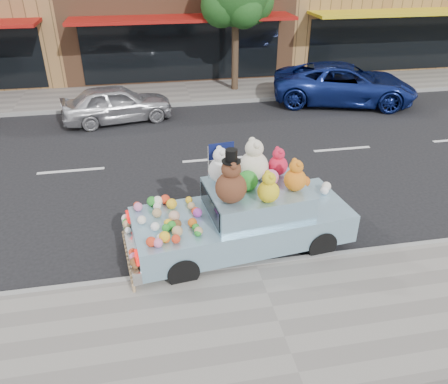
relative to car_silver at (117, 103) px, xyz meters
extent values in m
plane|color=black|center=(2.77, -3.77, -0.64)|extent=(120.00, 120.00, 0.00)
cube|color=gray|center=(2.77, -10.27, -0.58)|extent=(60.00, 3.00, 0.12)
cube|color=gray|center=(2.77, 2.73, -0.58)|extent=(60.00, 3.00, 0.12)
cube|color=gray|center=(2.77, -8.77, -0.58)|extent=(60.00, 0.12, 0.13)
cube|color=gray|center=(2.77, 1.23, -0.58)|extent=(60.00, 0.12, 0.13)
cube|color=black|center=(2.77, 4.21, 0.76)|extent=(8.50, 0.06, 2.40)
cube|color=#9A130E|center=(2.77, 3.33, 2.26)|extent=(9.00, 1.80, 0.12)
cube|color=black|center=(12.77, 4.21, 0.76)|extent=(8.50, 0.06, 2.40)
cube|color=yellow|center=(12.77, 3.33, 2.26)|extent=(9.00, 1.80, 0.12)
cylinder|color=#38281C|center=(4.77, 2.73, 0.96)|extent=(0.28, 0.28, 3.20)
sphere|color=#134516|center=(5.47, 3.03, 2.88)|extent=(1.80, 1.80, 1.80)
sphere|color=#134516|center=(4.17, 2.53, 2.78)|extent=(1.60, 1.60, 1.60)
sphere|color=#134516|center=(4.97, 2.13, 2.68)|extent=(1.40, 1.40, 1.40)
imported|color=silver|center=(0.00, 0.00, 0.00)|extent=(3.98, 2.15, 1.28)
imported|color=navy|center=(8.63, 0.47, 0.11)|extent=(5.94, 4.01, 1.51)
cylinder|color=black|center=(4.13, -8.64, -0.34)|extent=(0.62, 0.27, 0.60)
cylinder|color=black|center=(3.95, -7.10, -0.34)|extent=(0.62, 0.27, 0.60)
cylinder|color=black|center=(1.35, -8.97, -0.34)|extent=(0.62, 0.27, 0.60)
cylinder|color=black|center=(1.17, -7.42, -0.34)|extent=(0.62, 0.27, 0.60)
cube|color=#86B0C8|center=(2.65, -8.03, -0.09)|extent=(4.47, 2.18, 0.60)
cube|color=#86B0C8|center=(2.95, -8.00, 0.46)|extent=(2.06, 1.71, 0.50)
cube|color=silver|center=(0.45, -8.29, -0.24)|extent=(0.36, 1.79, 0.26)
cube|color=red|center=(0.57, -8.96, 0.08)|extent=(0.09, 0.29, 0.16)
cube|color=red|center=(0.42, -7.61, 0.08)|extent=(0.09, 0.29, 0.16)
cube|color=black|center=(2.01, -8.11, 0.46)|extent=(0.19, 1.30, 0.40)
sphere|color=#512917|center=(2.34, -8.42, 1.00)|extent=(0.58, 0.58, 0.58)
sphere|color=#512917|center=(2.34, -8.42, 1.37)|extent=(0.36, 0.36, 0.36)
sphere|color=#512917|center=(2.34, -8.55, 1.49)|extent=(0.14, 0.14, 0.14)
sphere|color=#512917|center=(2.34, -8.29, 1.49)|extent=(0.14, 0.14, 0.14)
cylinder|color=black|center=(2.34, -8.42, 1.53)|extent=(0.34, 0.34, 0.02)
cylinder|color=black|center=(2.34, -8.42, 1.64)|extent=(0.22, 0.22, 0.22)
sphere|color=beige|center=(2.96, -7.64, 1.00)|extent=(0.59, 0.59, 0.59)
sphere|color=beige|center=(2.96, -7.64, 1.38)|extent=(0.36, 0.36, 0.36)
sphere|color=beige|center=(2.96, -7.77, 1.50)|extent=(0.14, 0.14, 0.14)
sphere|color=beige|center=(2.96, -7.52, 1.50)|extent=(0.14, 0.14, 0.14)
sphere|color=orange|center=(3.63, -8.22, 0.92)|extent=(0.43, 0.43, 0.43)
sphere|color=orange|center=(3.63, -8.22, 1.20)|extent=(0.27, 0.27, 0.27)
sphere|color=orange|center=(3.63, -8.31, 1.29)|extent=(0.10, 0.10, 0.10)
sphere|color=orange|center=(3.63, -8.13, 1.29)|extent=(0.10, 0.10, 0.10)
sphere|color=red|center=(3.50, -7.53, 0.91)|extent=(0.40, 0.40, 0.40)
sphere|color=red|center=(3.50, -7.53, 1.17)|extent=(0.25, 0.25, 0.25)
sphere|color=red|center=(3.50, -7.62, 1.25)|extent=(0.09, 0.09, 0.09)
sphere|color=red|center=(3.50, -7.44, 1.25)|extent=(0.09, 0.09, 0.09)
sphere|color=white|center=(2.30, -7.62, 0.96)|extent=(0.50, 0.50, 0.50)
sphere|color=white|center=(2.30, -7.62, 1.27)|extent=(0.31, 0.31, 0.31)
sphere|color=white|center=(2.30, -7.73, 1.37)|extent=(0.12, 0.12, 0.12)
sphere|color=white|center=(2.30, -7.51, 1.37)|extent=(0.12, 0.12, 0.12)
sphere|color=gold|center=(3.01, -8.54, 0.91)|extent=(0.41, 0.41, 0.41)
sphere|color=gold|center=(3.01, -8.54, 1.18)|extent=(0.25, 0.25, 0.25)
sphere|color=gold|center=(3.01, -8.63, 1.26)|extent=(0.10, 0.10, 0.10)
sphere|color=gold|center=(3.01, -8.45, 1.26)|extent=(0.10, 0.10, 0.10)
sphere|color=#228024|center=(2.75, -8.02, 0.89)|extent=(0.40, 0.40, 0.40)
sphere|color=#CD6693|center=(3.24, -7.91, 0.86)|extent=(0.32, 0.32, 0.32)
sphere|color=#228024|center=(0.96, -7.47, 0.29)|extent=(0.16, 0.16, 0.16)
sphere|color=#F6A31B|center=(1.29, -7.65, 0.31)|extent=(0.21, 0.21, 0.21)
sphere|color=#228024|center=(1.68, -8.69, 0.28)|extent=(0.14, 0.14, 0.14)
sphere|color=beige|center=(1.01, -7.65, 0.29)|extent=(0.16, 0.16, 0.16)
sphere|color=#A4865A|center=(1.32, -8.62, 0.31)|extent=(0.20, 0.20, 0.20)
sphere|color=brown|center=(1.34, -8.35, 0.29)|extent=(0.17, 0.17, 0.17)
sphere|color=#F6A31B|center=(1.08, -8.76, 0.31)|extent=(0.21, 0.21, 0.21)
sphere|color=red|center=(0.84, -8.84, 0.30)|extent=(0.18, 0.18, 0.18)
sphere|color=#228024|center=(1.67, -8.51, 0.28)|extent=(0.14, 0.14, 0.14)
sphere|color=white|center=(0.93, -8.37, 0.29)|extent=(0.17, 0.17, 0.17)
sphere|color=#A4865A|center=(0.99, -7.91, 0.30)|extent=(0.19, 0.19, 0.19)
sphere|color=#F6A31B|center=(1.17, -8.28, 0.29)|extent=(0.16, 0.16, 0.16)
sphere|color=#C25512|center=(1.62, -8.37, 0.30)|extent=(0.18, 0.18, 0.18)
sphere|color=red|center=(1.18, -7.44, 0.31)|extent=(0.20, 0.20, 0.20)
sphere|color=brown|center=(0.60, -7.58, 0.28)|extent=(0.14, 0.14, 0.14)
sphere|color=#CD6693|center=(0.95, -8.89, 0.29)|extent=(0.17, 0.17, 0.17)
sphere|color=beige|center=(0.69, -8.10, 0.29)|extent=(0.17, 0.17, 0.17)
sphere|color=red|center=(0.61, -7.53, 0.28)|extent=(0.15, 0.15, 0.15)
sphere|color=red|center=(1.73, -7.99, 0.29)|extent=(0.17, 0.17, 0.17)
sphere|color=#F6A31B|center=(1.65, -7.51, 0.28)|extent=(0.15, 0.15, 0.15)
sphere|color=#A4865A|center=(1.68, -7.75, 0.28)|extent=(0.15, 0.15, 0.15)
sphere|color=red|center=(1.27, -8.83, 0.29)|extent=(0.16, 0.16, 0.16)
sphere|color=#CD6693|center=(0.63, -7.62, 0.30)|extent=(0.18, 0.18, 0.18)
sphere|color=#C25512|center=(1.11, -8.78, 0.28)|extent=(0.14, 0.14, 0.14)
sphere|color=beige|center=(1.02, -7.48, 0.31)|extent=(0.20, 0.20, 0.20)
sphere|color=purple|center=(1.76, -8.05, 0.30)|extent=(0.18, 0.18, 0.18)
sphere|color=#228024|center=(1.12, -8.45, 0.29)|extent=(0.16, 0.16, 0.16)
sphere|color=#A4865A|center=(1.70, -8.66, 0.29)|extent=(0.17, 0.17, 0.17)
sphere|color=#228024|center=(1.24, -8.39, 0.29)|extent=(0.17, 0.17, 0.17)
sphere|color=#228024|center=(0.91, -7.47, 0.31)|extent=(0.21, 0.21, 0.21)
sphere|color=white|center=(1.01, -8.72, 0.28)|extent=(0.15, 0.15, 0.15)
sphere|color=#D8A88C|center=(1.30, -8.14, 0.33)|extent=(0.22, 0.22, 0.22)
sphere|color=#228024|center=(0.37, -7.65, -0.03)|extent=(0.17, 0.17, 0.17)
sphere|color=#A4865A|center=(0.38, -7.69, -0.03)|extent=(0.17, 0.17, 0.17)
sphere|color=white|center=(0.40, -7.88, -0.05)|extent=(0.12, 0.12, 0.12)
sphere|color=#CD6693|center=(0.50, -8.76, -0.04)|extent=(0.15, 0.15, 0.15)
sphere|color=beige|center=(0.52, -8.90, -0.04)|extent=(0.15, 0.15, 0.15)
sphere|color=red|center=(0.49, -8.63, -0.04)|extent=(0.15, 0.15, 0.15)
sphere|color=brown|center=(0.52, -8.95, -0.02)|extent=(0.18, 0.18, 0.18)
sphere|color=brown|center=(0.53, -9.01, -0.05)|extent=(0.12, 0.12, 0.12)
sphere|color=white|center=(0.35, -7.48, -0.03)|extent=(0.17, 0.17, 0.17)
sphere|color=beige|center=(4.62, -7.53, 0.31)|extent=(0.20, 0.20, 0.20)
sphere|color=#C25512|center=(4.22, -7.27, 0.33)|extent=(0.24, 0.24, 0.24)
sphere|color=red|center=(4.07, -8.09, 0.32)|extent=(0.23, 0.23, 0.23)
sphere|color=white|center=(4.52, -7.67, 0.30)|extent=(0.18, 0.18, 0.18)
cylinder|color=#997A54|center=(0.46, -9.14, -0.48)|extent=(0.06, 0.06, 0.17)
sphere|color=#997A54|center=(0.46, -9.14, -0.38)|extent=(0.07, 0.07, 0.07)
cylinder|color=#997A54|center=(0.45, -9.01, -0.48)|extent=(0.06, 0.06, 0.17)
sphere|color=#997A54|center=(0.45, -9.01, -0.38)|extent=(0.07, 0.07, 0.07)
cylinder|color=#997A54|center=(0.43, -8.88, -0.48)|extent=(0.06, 0.06, 0.17)
sphere|color=#997A54|center=(0.43, -8.88, -0.38)|extent=(0.07, 0.07, 0.07)
cylinder|color=#997A54|center=(0.42, -8.75, -0.48)|extent=(0.06, 0.06, 0.17)
sphere|color=#997A54|center=(0.42, -8.75, -0.38)|extent=(0.07, 0.07, 0.07)
cylinder|color=#997A54|center=(0.40, -8.62, -0.48)|extent=(0.06, 0.06, 0.17)
sphere|color=#997A54|center=(0.40, -8.62, -0.38)|extent=(0.07, 0.07, 0.07)
cylinder|color=#997A54|center=(0.39, -8.49, -0.48)|extent=(0.06, 0.06, 0.17)
sphere|color=#997A54|center=(0.39, -8.49, -0.38)|extent=(0.07, 0.07, 0.07)
cylinder|color=#997A54|center=(0.37, -8.36, -0.48)|extent=(0.06, 0.06, 0.17)
sphere|color=#997A54|center=(0.37, -8.36, -0.38)|extent=(0.07, 0.07, 0.07)
cylinder|color=#997A54|center=(0.36, -8.23, -0.48)|extent=(0.06, 0.06, 0.17)
sphere|color=#997A54|center=(0.36, -8.23, -0.38)|extent=(0.07, 0.07, 0.07)
cylinder|color=#997A54|center=(0.34, -8.10, -0.48)|extent=(0.06, 0.06, 0.17)
sphere|color=#997A54|center=(0.34, -8.10, -0.38)|extent=(0.07, 0.07, 0.07)
cylinder|color=#997A54|center=(0.33, -7.97, -0.48)|extent=(0.06, 0.06, 0.17)
sphere|color=#997A54|center=(0.33, -7.97, -0.38)|extent=(0.07, 0.07, 0.07)
cylinder|color=#997A54|center=(0.31, -7.84, -0.48)|extent=(0.06, 0.06, 0.17)
sphere|color=#997A54|center=(0.31, -7.84, -0.38)|extent=(0.07, 0.07, 0.07)
cylinder|color=#997A54|center=(0.30, -7.71, -0.48)|extent=(0.06, 0.06, 0.17)
sphere|color=#997A54|center=(0.30, -7.71, -0.38)|extent=(0.07, 0.07, 0.07)
cylinder|color=#997A54|center=(0.28, -7.58, -0.48)|extent=(0.06, 0.06, 0.17)
sphere|color=#997A54|center=(0.28, -7.58, -0.38)|extent=(0.07, 0.07, 0.07)
cylinder|color=#997A54|center=(0.27, -7.45, -0.48)|extent=(0.06, 0.06, 0.17)
sphere|color=#997A54|center=(0.27, -7.45, -0.38)|extent=(0.07, 0.07, 0.07)
cylinder|color=silver|center=(2.08, -7.44, 1.06)|extent=(0.02, 0.02, 0.70)
cube|color=#0C1447|center=(2.36, -7.39, 1.27)|extent=(0.52, 0.08, 0.34)
camera|label=1|loc=(0.95, -15.17, 4.82)|focal=35.00mm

